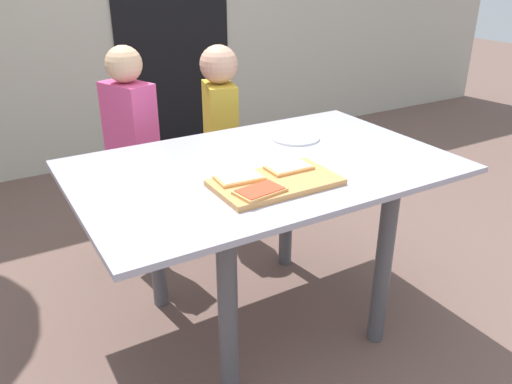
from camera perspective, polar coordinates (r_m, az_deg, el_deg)
name	(u,v)px	position (r m, az deg, el deg)	size (l,w,h in m)	color
ground_plane	(263,319)	(2.29, 0.76, -13.99)	(16.00, 16.00, 0.00)	brown
house_door	(172,21)	(4.03, -9.30, 18.23)	(0.90, 0.02, 2.00)	black
dining_table	(264,193)	(1.97, 0.85, -0.06)	(1.40, 0.90, 0.73)	#A6A5B8
cutting_board	(276,182)	(1.74, 2.20, 1.08)	(0.42, 0.24, 0.02)	tan
pizza_slice_near_left	(260,191)	(1.63, 0.44, 0.12)	(0.17, 0.12, 0.01)	#E09954
pizza_slice_far_right	(289,168)	(1.82, 3.69, 2.74)	(0.16, 0.10, 0.01)	#E09954
pizza_slice_far_left	(240,178)	(1.73, -1.84, 1.58)	(0.17, 0.11, 0.01)	#E09954
plate_white_right	(295,138)	(2.20, 4.41, 6.05)	(0.21, 0.21, 0.01)	white
child_left	(132,147)	(2.48, -13.60, 4.93)	(0.22, 0.27, 1.09)	#453C50
child_right	(221,129)	(2.68, -3.97, 6.96)	(0.20, 0.27, 1.05)	#374056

